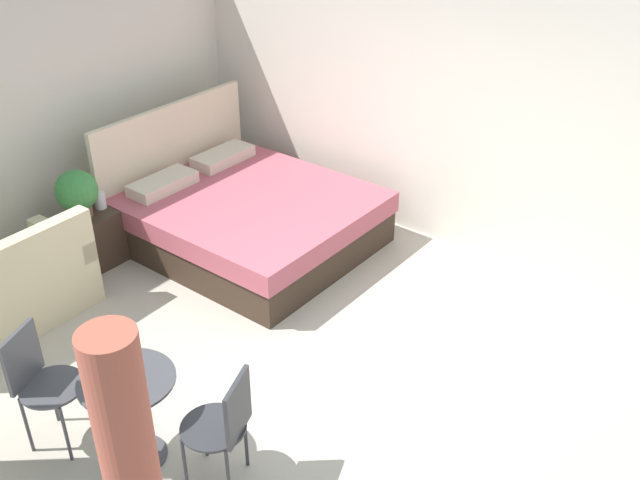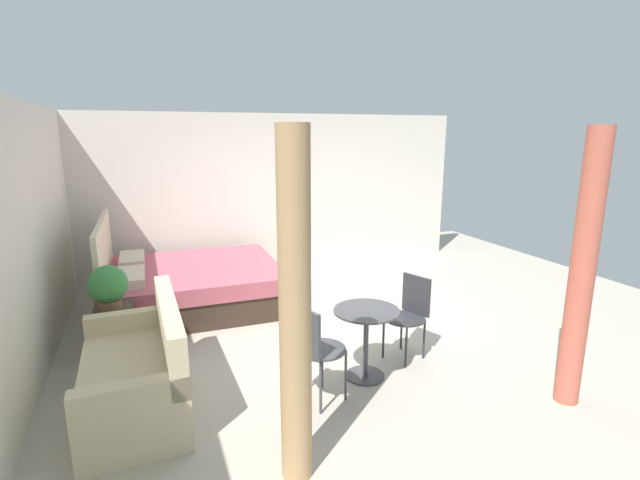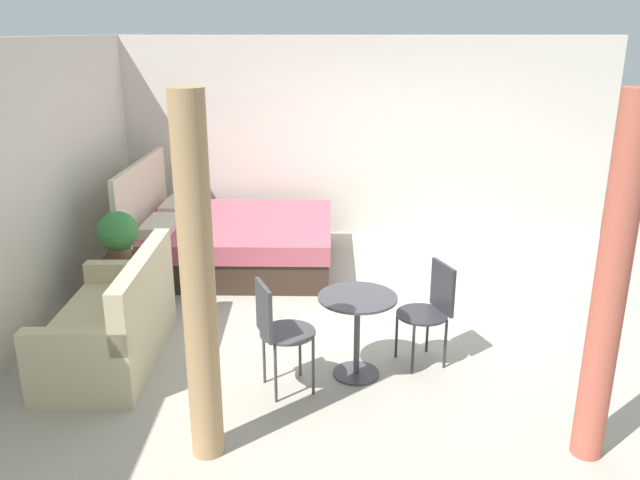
% 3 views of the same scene
% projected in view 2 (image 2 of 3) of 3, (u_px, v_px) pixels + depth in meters
% --- Properties ---
extents(ground_plane, '(8.21, 9.58, 0.02)m').
position_uv_depth(ground_plane, '(340.00, 322.00, 5.89)').
color(ground_plane, '#B2A899').
extents(wall_back, '(8.21, 0.12, 2.65)m').
position_uv_depth(wall_back, '(26.00, 242.00, 4.43)').
color(wall_back, silver).
rests_on(wall_back, ground).
extents(wall_right, '(0.12, 6.58, 2.65)m').
position_uv_depth(wall_right, '(280.00, 193.00, 7.95)').
color(wall_right, silver).
rests_on(wall_right, ground).
extents(bed, '(2.03, 2.28, 1.26)m').
position_uv_depth(bed, '(190.00, 284.00, 6.38)').
color(bed, '#38281E').
rests_on(bed, ground).
extents(couch, '(1.60, 0.84, 0.93)m').
position_uv_depth(couch, '(139.00, 374.00, 4.01)').
color(couch, beige).
rests_on(couch, ground).
extents(nightstand, '(0.54, 0.40, 0.55)m').
position_uv_depth(nightstand, '(116.00, 329.00, 5.01)').
color(nightstand, '#38281E').
rests_on(nightstand, ground).
extents(potted_plant, '(0.39, 0.39, 0.47)m').
position_uv_depth(potted_plant, '(108.00, 286.00, 4.79)').
color(potted_plant, brown).
rests_on(potted_plant, nightstand).
extents(vase, '(0.11, 0.11, 0.16)m').
position_uv_depth(vase, '(112.00, 295.00, 5.03)').
color(vase, silver).
rests_on(vase, nightstand).
extents(balcony_table, '(0.63, 0.63, 0.70)m').
position_uv_depth(balcony_table, '(366.00, 331.00, 4.46)').
color(balcony_table, '#3F3F44').
rests_on(balcony_table, ground).
extents(cafe_chair_near_window, '(0.55, 0.55, 0.87)m').
position_uv_depth(cafe_chair_near_window, '(410.00, 309.00, 4.89)').
color(cafe_chair_near_window, '#2D2D33').
rests_on(cafe_chair_near_window, ground).
extents(cafe_chair_near_couch, '(0.56, 0.56, 0.91)m').
position_uv_depth(cafe_chair_near_couch, '(314.00, 345.00, 3.99)').
color(cafe_chair_near_couch, '#3F3F44').
rests_on(cafe_chair_near_couch, ground).
extents(curtain_left, '(0.20, 0.20, 2.40)m').
position_uv_depth(curtain_left, '(582.00, 272.00, 3.90)').
color(curtain_left, '#C15B47').
rests_on(curtain_left, ground).
extents(curtain_right, '(0.21, 0.21, 2.40)m').
position_uv_depth(curtain_right, '(295.00, 313.00, 3.00)').
color(curtain_right, tan).
rests_on(curtain_right, ground).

